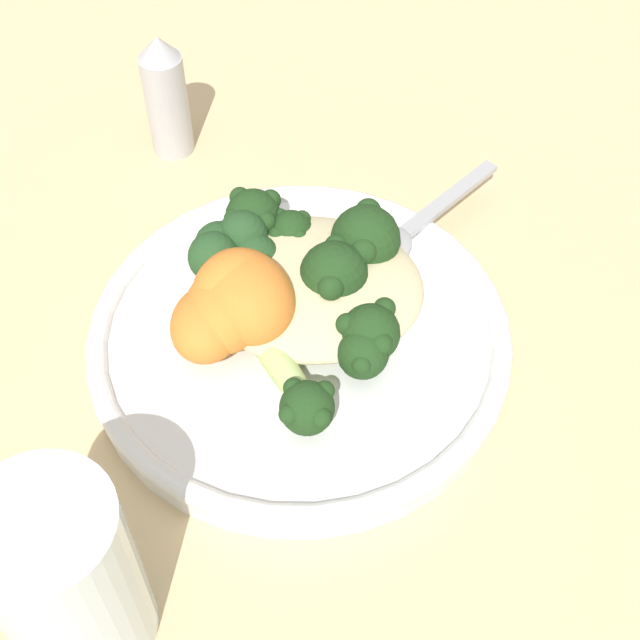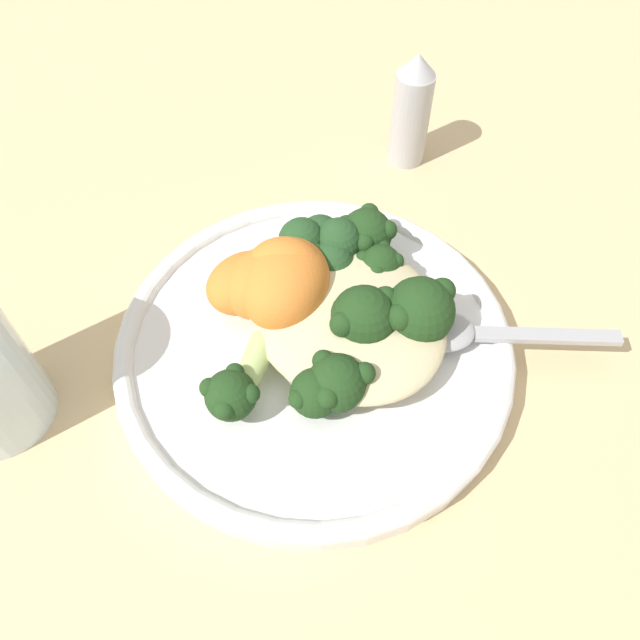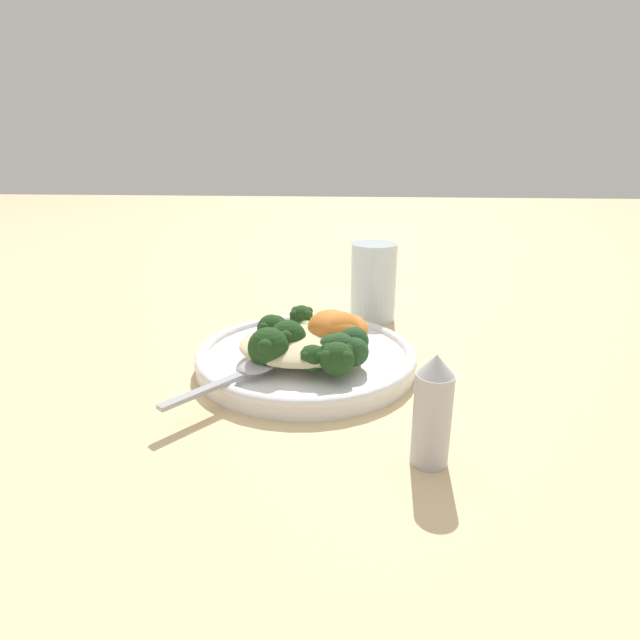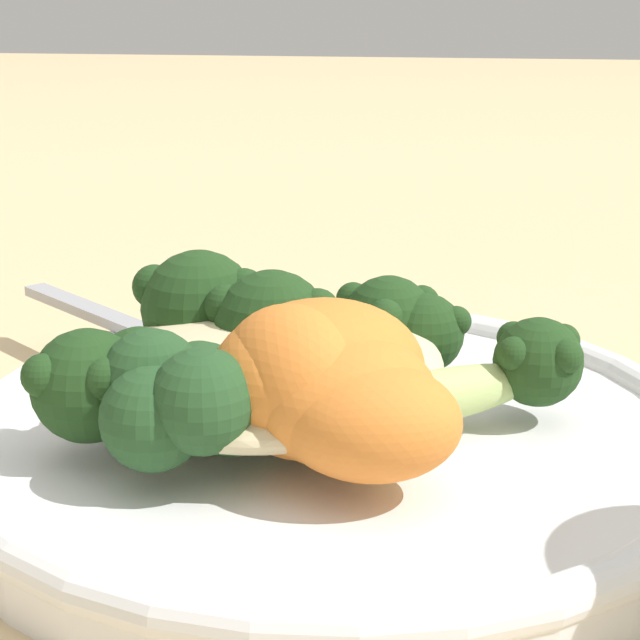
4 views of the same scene
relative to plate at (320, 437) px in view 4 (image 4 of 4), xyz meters
The scene contains 16 objects.
ground_plane 0.01m from the plate, 148.74° to the right, with size 4.00×4.00×0.00m, color #D6B784.
plate is the anchor object (origin of this frame).
quinoa_mound 0.03m from the plate, 77.79° to the left, with size 0.13×0.11×0.02m, color beige.
broccoli_stalk_0 0.06m from the plate, 87.18° to the right, with size 0.07×0.08×0.03m.
broccoli_stalk_1 0.03m from the plate, 65.99° to the right, with size 0.11×0.05×0.03m.
broccoli_stalk_2 0.03m from the plate, 36.10° to the right, with size 0.12×0.04×0.03m.
broccoli_stalk_3 0.03m from the plate, 54.18° to the left, with size 0.08×0.06×0.04m.
broccoli_stalk_4 0.05m from the plate, 60.06° to the left, with size 0.10×0.10×0.04m.
broccoli_stalk_5 0.05m from the plate, 116.53° to the left, with size 0.04×0.09×0.03m.
broccoli_stalk_6 0.07m from the plate, 123.43° to the left, with size 0.03×0.09×0.03m.
sweet_potato_chunk_0 0.06m from the plate, 156.02° to the right, with size 0.05×0.04×0.03m, color orange.
sweet_potato_chunk_1 0.05m from the plate, behind, with size 0.05×0.04×0.04m, color orange.
sweet_potato_chunk_2 0.04m from the plate, behind, with size 0.06×0.05×0.04m, color orange.
sweet_potato_chunk_3 0.05m from the plate, 161.07° to the right, with size 0.05×0.04×0.04m, color orange.
kale_tuft 0.06m from the plate, 144.36° to the left, with size 0.05×0.05×0.03m.
spoon 0.08m from the plate, 53.69° to the left, with size 0.09×0.11×0.01m.
Camera 4 is at (-0.30, -0.05, 0.15)m, focal length 60.00 mm.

